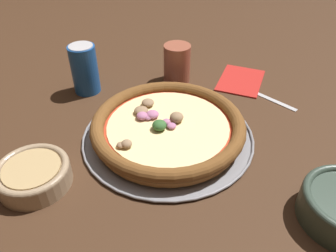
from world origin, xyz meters
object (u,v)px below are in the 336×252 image
object	(u,v)px
pizza_tray	(168,136)
fork	(262,95)
napkin	(241,80)
drinking_cup	(177,63)
beverage_can	(85,69)
pizza	(168,126)
bowl_near	(33,174)

from	to	relation	value
pizza_tray	fork	bearing A→B (deg)	176.48
napkin	fork	distance (m)	0.09
drinking_cup	beverage_can	world-z (taller)	beverage_can
drinking_cup	napkin	world-z (taller)	drinking_cup
fork	beverage_can	bearing A→B (deg)	41.23
beverage_can	drinking_cup	bearing A→B (deg)	155.34
napkin	fork	world-z (taller)	napkin
pizza_tray	beverage_can	xyz separation A→B (m)	(0.05, -0.28, 0.06)
drinking_cup	beverage_can	distance (m)	0.24
pizza	beverage_can	xyz separation A→B (m)	(0.05, -0.28, 0.03)
bowl_near	fork	bearing A→B (deg)	173.74
pizza_tray	fork	distance (m)	0.29
bowl_near	beverage_can	xyz separation A→B (m)	(-0.22, -0.23, 0.04)
pizza	fork	distance (m)	0.29
pizza	drinking_cup	size ratio (longest dim) A/B	3.21
napkin	bowl_near	bearing A→B (deg)	2.37
napkin	drinking_cup	bearing A→B (deg)	-39.49
drinking_cup	napkin	distance (m)	0.18
pizza_tray	drinking_cup	xyz separation A→B (m)	(-0.17, -0.18, 0.05)
pizza_tray	bowl_near	bearing A→B (deg)	-9.15
pizza	napkin	distance (m)	0.31
pizza_tray	napkin	world-z (taller)	same
drinking_cup	fork	bearing A→B (deg)	121.84
bowl_near	fork	world-z (taller)	bowl_near
pizza	napkin	bearing A→B (deg)	-167.54
pizza_tray	fork	size ratio (longest dim) A/B	2.18
bowl_near	drinking_cup	size ratio (longest dim) A/B	1.31
bowl_near	fork	distance (m)	0.56
pizza	napkin	world-z (taller)	pizza
pizza	bowl_near	xyz separation A→B (m)	(0.27, -0.04, -0.01)
pizza	bowl_near	bearing A→B (deg)	-9.04
drinking_cup	fork	distance (m)	0.23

